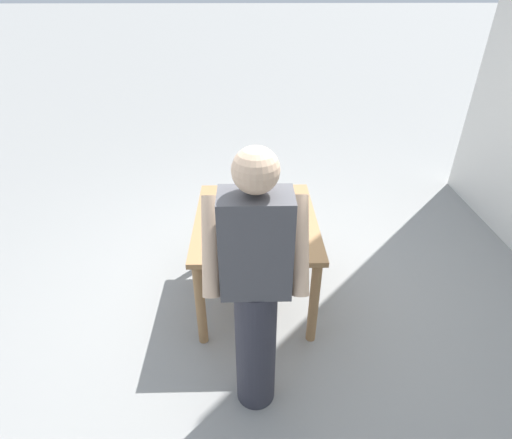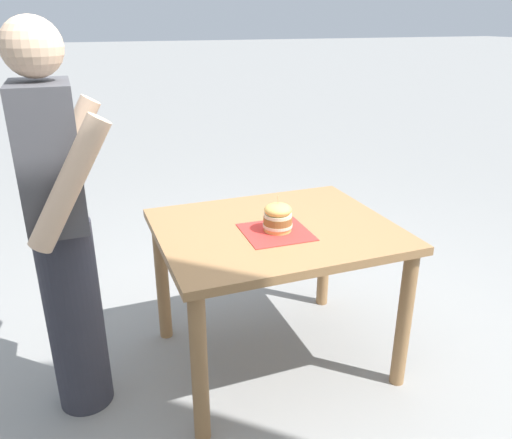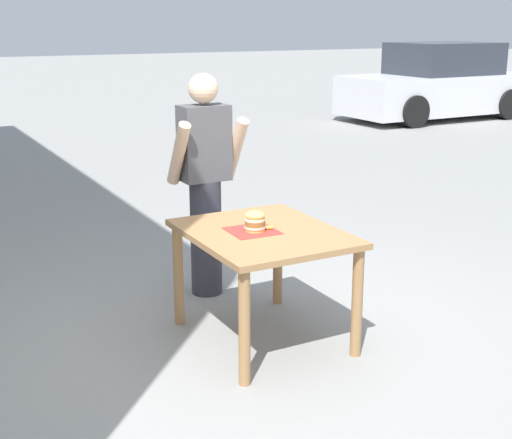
% 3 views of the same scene
% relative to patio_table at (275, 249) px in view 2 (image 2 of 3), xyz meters
% --- Properties ---
extents(ground_plane, '(80.00, 80.00, 0.00)m').
position_rel_patio_table_xyz_m(ground_plane, '(0.00, 0.00, -0.64)').
color(ground_plane, gray).
extents(patio_table, '(0.91, 1.11, 0.75)m').
position_rel_patio_table_xyz_m(patio_table, '(0.00, 0.00, 0.00)').
color(patio_table, '#9E7247').
rests_on(patio_table, ground).
extents(serving_paper, '(0.31, 0.31, 0.00)m').
position_rel_patio_table_xyz_m(serving_paper, '(-0.07, 0.03, 0.12)').
color(serving_paper, red).
rests_on(serving_paper, patio_table).
extents(sandwich, '(0.14, 0.14, 0.17)m').
position_rel_patio_table_xyz_m(sandwich, '(-0.05, 0.01, 0.19)').
color(sandwich, '#E5B25B').
rests_on(sandwich, serving_paper).
extents(pickle_spear, '(0.08, 0.05, 0.02)m').
position_rel_patio_table_xyz_m(pickle_spear, '(0.03, 0.00, 0.13)').
color(pickle_spear, '#8EA83D').
rests_on(pickle_spear, serving_paper).
extents(diner_across_table, '(0.55, 0.35, 1.69)m').
position_rel_patio_table_xyz_m(diner_across_table, '(0.02, 0.94, 0.25)').
color(diner_across_table, '#33333D').
rests_on(diner_across_table, ground).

